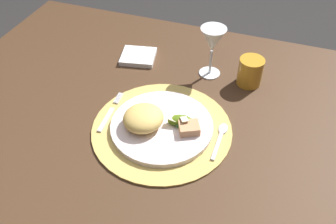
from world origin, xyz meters
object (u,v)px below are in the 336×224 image
object	(u,v)px
napkin	(138,57)
wine_glass	(213,41)
fork	(110,113)
spoon	(221,135)
amber_tumbler	(250,72)
dining_table	(149,152)
dinner_plate	(162,126)

from	to	relation	value
napkin	wine_glass	distance (m)	0.27
fork	spoon	size ratio (longest dim) A/B	1.21
amber_tumbler	napkin	bearing A→B (deg)	178.53
fork	wine_glass	xyz separation A→B (m)	(0.21, 0.28, 0.11)
fork	dining_table	bearing A→B (deg)	18.93
napkin	wine_glass	world-z (taller)	wine_glass
napkin	amber_tumbler	world-z (taller)	amber_tumbler
spoon	wine_glass	distance (m)	0.30
spoon	dining_table	bearing A→B (deg)	176.64
napkin	amber_tumbler	size ratio (longest dim) A/B	1.28
napkin	amber_tumbler	xyz separation A→B (m)	(0.37, -0.01, 0.04)
dining_table	amber_tumbler	size ratio (longest dim) A/B	15.06
spoon	amber_tumbler	distance (m)	0.25
fork	spoon	xyz separation A→B (m)	(0.31, 0.02, 0.00)
napkin	amber_tumbler	distance (m)	0.37
dining_table	napkin	size ratio (longest dim) A/B	11.80
dining_table	dinner_plate	world-z (taller)	dinner_plate
dining_table	fork	size ratio (longest dim) A/B	8.01
wine_glass	amber_tumbler	xyz separation A→B (m)	(0.12, -0.01, -0.08)
dinner_plate	napkin	world-z (taller)	dinner_plate
napkin	dining_table	bearing A→B (deg)	-62.15
dining_table	wine_glass	distance (m)	0.38
wine_glass	amber_tumbler	distance (m)	0.15
dinner_plate	amber_tumbler	distance (m)	0.33
spoon	wine_glass	size ratio (longest dim) A/B	0.83
dining_table	amber_tumbler	xyz separation A→B (m)	(0.24, 0.24, 0.20)
dinner_plate	wine_glass	world-z (taller)	wine_glass
spoon	dinner_plate	bearing A→B (deg)	-170.99
dinner_plate	fork	distance (m)	0.16
wine_glass	amber_tumbler	world-z (taller)	wine_glass
dinner_plate	wine_glass	bearing A→B (deg)	78.24
fork	napkin	distance (m)	0.28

